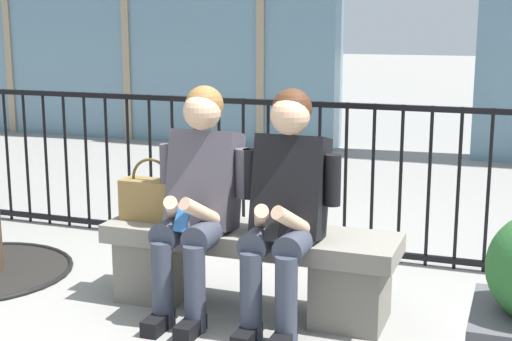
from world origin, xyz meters
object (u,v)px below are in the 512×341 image
at_px(seated_person_companion, 285,202).
at_px(handbag_on_bench, 152,198).
at_px(stone_bench, 250,261).
at_px(seated_person_with_phone, 198,194).

bearing_deg(seated_person_companion, handbag_on_bench, 171.77).
relative_size(seated_person_companion, handbag_on_bench, 3.46).
height_order(stone_bench, handbag_on_bench, handbag_on_bench).
bearing_deg(stone_bench, seated_person_with_phone, -151.89).
relative_size(seated_person_with_phone, seated_person_companion, 1.00).
xyz_separation_m(stone_bench, seated_person_with_phone, (-0.24, -0.13, 0.38)).
bearing_deg(handbag_on_bench, seated_person_companion, -8.23).
xyz_separation_m(stone_bench, seated_person_companion, (0.24, -0.13, 0.38)).
relative_size(stone_bench, seated_person_with_phone, 1.32).
height_order(seated_person_with_phone, handbag_on_bench, seated_person_with_phone).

